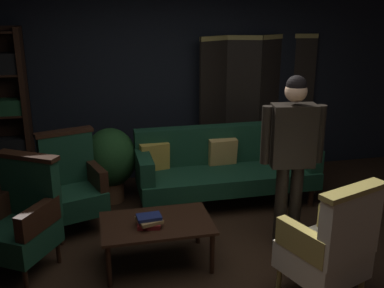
% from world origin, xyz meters
% --- Properties ---
extents(ground_plane, '(10.00, 10.00, 0.00)m').
position_xyz_m(ground_plane, '(0.00, 0.00, 0.00)').
color(ground_plane, black).
extents(back_wall, '(7.20, 0.10, 2.80)m').
position_xyz_m(back_wall, '(0.00, 2.45, 1.40)').
color(back_wall, black).
rests_on(back_wall, ground_plane).
extents(folding_screen, '(1.72, 0.33, 1.90)m').
position_xyz_m(folding_screen, '(1.26, 2.32, 0.99)').
color(folding_screen, black).
rests_on(folding_screen, ground_plane).
extents(velvet_couch, '(2.12, 0.78, 0.88)m').
position_xyz_m(velvet_couch, '(0.55, 1.45, 0.45)').
color(velvet_couch, black).
rests_on(velvet_couch, ground_plane).
extents(coffee_table, '(1.00, 0.64, 0.42)m').
position_xyz_m(coffee_table, '(-0.46, 0.23, 0.37)').
color(coffee_table, black).
rests_on(coffee_table, ground_plane).
extents(armchair_gilt_accent, '(0.74, 0.74, 1.04)m').
position_xyz_m(armchair_gilt_accent, '(0.79, -0.60, 0.49)').
color(armchair_gilt_accent, tan).
rests_on(armchair_gilt_accent, ground_plane).
extents(armchair_wing_left, '(0.80, 0.79, 1.04)m').
position_xyz_m(armchair_wing_left, '(-1.63, 0.42, 0.49)').
color(armchair_wing_left, black).
rests_on(armchair_wing_left, ground_plane).
extents(armchair_wing_right, '(0.73, 0.73, 1.04)m').
position_xyz_m(armchair_wing_right, '(-1.21, 1.12, 0.49)').
color(armchair_wing_right, black).
rests_on(armchair_wing_right, ground_plane).
extents(standing_figure, '(0.58, 0.27, 1.70)m').
position_xyz_m(standing_figure, '(0.82, 0.23, 1.03)').
color(standing_figure, black).
rests_on(standing_figure, ground_plane).
extents(potted_plant, '(0.61, 0.61, 0.91)m').
position_xyz_m(potted_plant, '(-0.78, 1.71, 0.52)').
color(potted_plant, brown).
rests_on(potted_plant, ground_plane).
extents(book_red_leather, '(0.23, 0.21, 0.04)m').
position_xyz_m(book_red_leather, '(-0.53, 0.17, 0.44)').
color(book_red_leather, maroon).
rests_on(book_red_leather, coffee_table).
extents(book_tan_leather, '(0.24, 0.24, 0.03)m').
position_xyz_m(book_tan_leather, '(-0.53, 0.17, 0.48)').
color(book_tan_leather, '#9E7A47').
rests_on(book_tan_leather, book_red_leather).
extents(book_navy_cloth, '(0.22, 0.16, 0.03)m').
position_xyz_m(book_navy_cloth, '(-0.53, 0.17, 0.51)').
color(book_navy_cloth, navy).
rests_on(book_navy_cloth, book_tan_leather).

